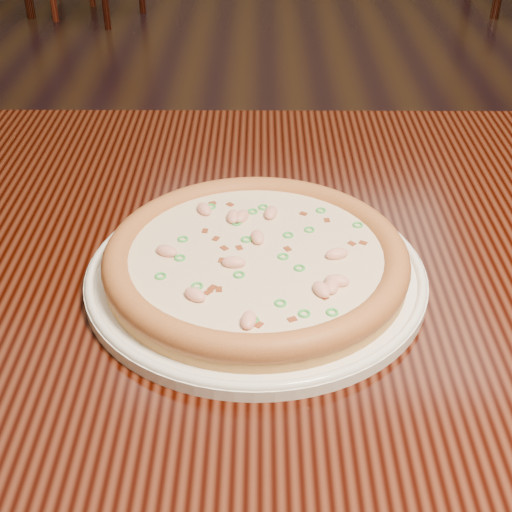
{
  "coord_description": "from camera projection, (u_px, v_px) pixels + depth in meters",
  "views": [
    {
      "loc": [
        -0.28,
        -1.06,
        1.19
      ],
      "look_at": [
        -0.28,
        -0.46,
        0.78
      ],
      "focal_mm": 50.0,
      "sensor_mm": 36.0,
      "label": 1
    }
  ],
  "objects": [
    {
      "name": "pizza",
      "position": [
        256.0,
        258.0,
        0.73
      ],
      "size": [
        0.31,
        0.31,
        0.03
      ],
      "color": "#C38447",
      "rests_on": "plate"
    },
    {
      "name": "hero_table",
      "position": [
        358.0,
        323.0,
        0.84
      ],
      "size": [
        1.2,
        0.8,
        0.75
      ],
      "color": "black",
      "rests_on": "ground"
    },
    {
      "name": "plate",
      "position": [
        256.0,
        273.0,
        0.74
      ],
      "size": [
        0.35,
        0.35,
        0.02
      ],
      "color": "white",
      "rests_on": "hero_table"
    },
    {
      "name": "ground",
      "position": [
        387.0,
        436.0,
        1.54
      ],
      "size": [
        9.0,
        9.0,
        0.0
      ],
      "primitive_type": "plane",
      "color": "black"
    }
  ]
}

